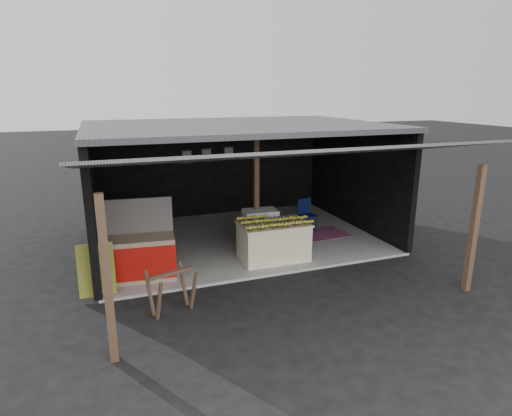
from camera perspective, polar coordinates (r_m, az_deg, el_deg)
name	(u,v)px	position (r m, az deg, el deg)	size (l,w,h in m)	color
ground	(274,276)	(9.18, 2.41, -9.09)	(80.00, 80.00, 0.00)	black
concrete_slab	(238,238)	(11.35, -2.44, -4.06)	(7.00, 5.00, 0.06)	gray
shophouse	(233,159)	(11.14, -3.06, 6.56)	(7.40, 7.29, 3.02)	black
banana_table	(274,241)	(9.76, 2.35, -4.44)	(1.58, 0.99, 0.86)	silver
banana_pile	(274,220)	(9.60, 2.38, -1.55)	(1.44, 0.87, 0.17)	gold
white_crate	(260,228)	(10.61, 0.58, -2.65)	(0.87, 0.63, 0.92)	white
neighbor_stall	(136,256)	(9.10, -15.73, -6.16)	(1.64, 0.88, 1.62)	#998466
green_signboard	(96,270)	(8.62, -20.52, -7.72)	(0.66, 0.04, 0.99)	black
sawhorse	(172,287)	(7.70, -11.20, -10.32)	(0.86, 0.85, 0.78)	#4F3627
water_barrel	(301,240)	(10.49, 5.96, -4.22)	(0.32, 0.32, 0.47)	#0E1F9C
plastic_chair	(306,212)	(11.82, 6.66, -0.55)	(0.47, 0.47, 0.89)	#0A133C
magenta_rug	(318,234)	(11.68, 8.33, -3.46)	(1.50, 1.00, 0.01)	#741958
picture_frames	(208,155)	(13.10, -6.48, 7.04)	(1.62, 0.04, 0.46)	black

